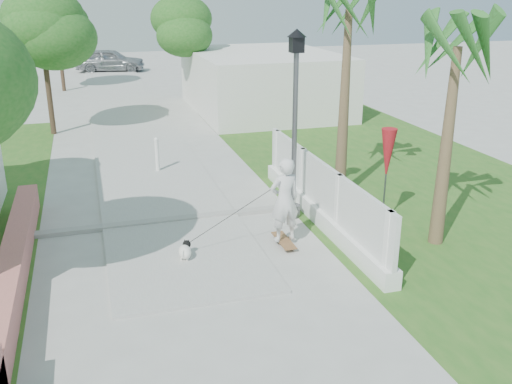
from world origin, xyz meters
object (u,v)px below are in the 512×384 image
object	(u,v)px
street_lamp	(295,119)
dog	(185,251)
skateboarder	(280,202)
bollard	(157,154)
patio_umbrella	(388,155)
parked_car	(110,60)

from	to	relation	value
street_lamp	dog	xyz separation A→B (m)	(-2.92, -1.60, -2.21)
skateboarder	dog	distance (m)	2.24
bollard	patio_umbrella	bearing A→B (deg)	-50.09
street_lamp	patio_umbrella	world-z (taller)	street_lamp
bollard	skateboarder	world-z (taller)	skateboarder
street_lamp	parked_car	bearing A→B (deg)	95.90
street_lamp	bollard	world-z (taller)	street_lamp
dog	parked_car	size ratio (longest dim) A/B	0.12
patio_umbrella	dog	world-z (taller)	patio_umbrella
bollard	patio_umbrella	distance (m)	7.25
parked_car	bollard	bearing A→B (deg)	-169.00
parked_car	patio_umbrella	bearing A→B (deg)	-159.88
bollard	dog	world-z (taller)	bollard
patio_umbrella	dog	distance (m)	5.08
street_lamp	bollard	size ratio (longest dim) A/B	4.07
street_lamp	dog	distance (m)	4.00
dog	skateboarder	bearing A→B (deg)	24.94
skateboarder	parked_car	bearing A→B (deg)	-94.06
bollard	dog	size ratio (longest dim) A/B	2.00
bollard	dog	xyz separation A→B (m)	(-0.22, -6.10, -0.37)
street_lamp	parked_car	xyz separation A→B (m)	(-2.84, 27.44, -1.68)
skateboarder	dog	world-z (taller)	skateboarder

